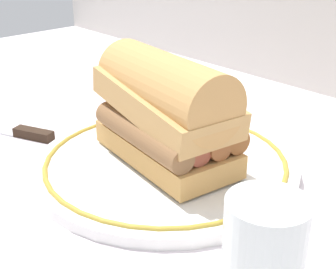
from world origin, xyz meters
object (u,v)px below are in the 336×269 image
object	(u,v)px
plate	(168,164)
butter_knife	(16,131)
sausage_sandwich	(168,110)
drinking_glass	(263,264)

from	to	relation	value
plate	butter_knife	world-z (taller)	plate
sausage_sandwich	butter_knife	xyz separation A→B (m)	(-0.21, -0.08, -0.07)
drinking_glass	plate	bearing A→B (deg)	154.91
drinking_glass	sausage_sandwich	bearing A→B (deg)	154.91
butter_knife	sausage_sandwich	bearing A→B (deg)	20.94
drinking_glass	butter_knife	world-z (taller)	drinking_glass
sausage_sandwich	plate	bearing A→B (deg)	-171.96
butter_knife	plate	bearing A→B (deg)	20.94
plate	drinking_glass	xyz separation A→B (m)	(0.20, -0.09, 0.03)
plate	sausage_sandwich	bearing A→B (deg)	0.00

